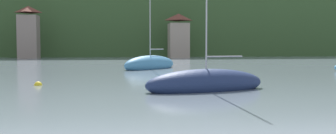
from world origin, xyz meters
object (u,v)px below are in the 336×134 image
shore_building_westcentral (29,33)px  sailboat_mid_7 (206,83)px  sailboat_far_3 (150,65)px  shore_building_central (179,36)px  mooring_buoy_mid (38,85)px

shore_building_westcentral → sailboat_mid_7: 63.39m
shore_building_westcentral → sailboat_far_3: (21.26, -37.82, -4.67)m
shore_building_westcentral → shore_building_central: size_ratio=1.12×
sailboat_mid_7 → mooring_buoy_mid: bearing=-37.6°
shore_building_westcentral → sailboat_mid_7: (22.66, -59.01, -4.74)m
shore_building_central → sailboat_mid_7: 59.86m
shore_building_central → sailboat_mid_7: sailboat_mid_7 is taller
sailboat_far_3 → mooring_buoy_mid: (-8.94, -16.94, -0.48)m
shore_building_central → sailboat_mid_7: size_ratio=0.89×
shore_building_central → mooring_buoy_mid: size_ratio=18.27×
shore_building_westcentral → sailboat_far_3: 43.64m
sailboat_mid_7 → sailboat_far_3: bearing=-101.5°
shore_building_westcentral → sailboat_far_3: size_ratio=0.94×
shore_building_central → shore_building_westcentral: bearing=-179.7°
sailboat_mid_7 → mooring_buoy_mid: (-10.34, 4.25, -0.41)m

